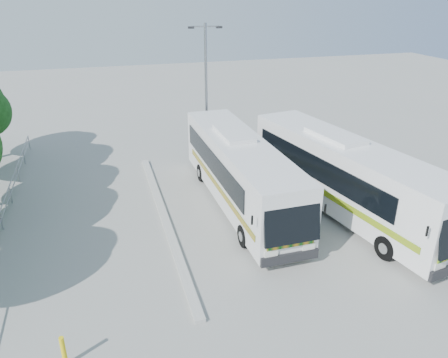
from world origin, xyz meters
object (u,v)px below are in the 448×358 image
object	(u,v)px
coach_main	(240,171)
lamppost	(206,86)
coach_adjacent	(346,176)
bollard	(64,351)

from	to	relation	value
coach_main	lamppost	bearing A→B (deg)	87.98
lamppost	coach_adjacent	bearing A→B (deg)	-56.96
coach_main	coach_adjacent	distance (m)	5.44
coach_main	bollard	bearing A→B (deg)	-134.90
coach_adjacent	bollard	xyz separation A→B (m)	(-13.55, -6.63, -1.49)
coach_main	coach_adjacent	xyz separation A→B (m)	(4.90, -2.35, 0.09)
coach_main	bollard	xyz separation A→B (m)	(-8.65, -8.98, -1.40)
coach_main	lamppost	xyz separation A→B (m)	(0.14, 7.57, 2.89)
coach_main	lamppost	size ratio (longest dim) A/B	1.47
coach_adjacent	lamppost	xyz separation A→B (m)	(-4.76, 9.93, 2.81)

